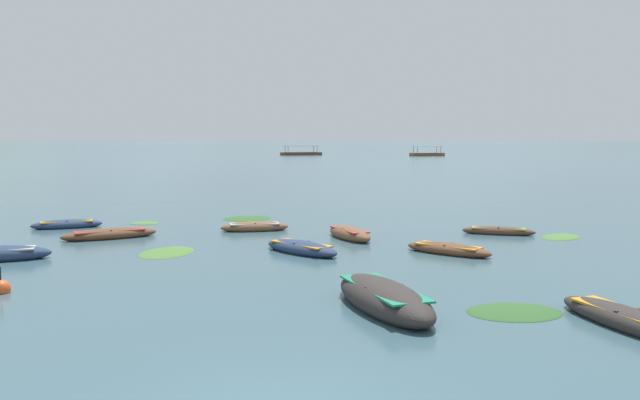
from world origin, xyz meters
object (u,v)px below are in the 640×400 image
at_px(rowboat_9, 67,225).
at_px(ferry_1, 301,153).
at_px(rowboat_2, 110,234).
at_px(rowboat_3, 349,234).
at_px(rowboat_1, 255,227).
at_px(ferry_0, 427,154).
at_px(rowboat_8, 627,320).
at_px(mooring_buoy, 1,289).
at_px(rowboat_4, 498,231).
at_px(rowboat_5, 301,248).
at_px(rowboat_0, 448,249).
at_px(rowboat_6, 384,298).

relative_size(rowboat_9, ferry_1, 0.31).
bearing_deg(rowboat_2, rowboat_3, -1.09).
height_order(rowboat_1, ferry_0, ferry_0).
relative_size(rowboat_2, rowboat_9, 1.20).
bearing_deg(rowboat_1, ferry_1, 90.15).
height_order(rowboat_8, mooring_buoy, mooring_buoy).
relative_size(rowboat_4, rowboat_5, 0.95).
bearing_deg(rowboat_2, ferry_0, 74.21).
bearing_deg(rowboat_9, rowboat_2, -46.57).
bearing_deg(mooring_buoy, rowboat_0, 23.38).
relative_size(rowboat_3, rowboat_4, 1.07).
height_order(rowboat_3, rowboat_6, rowboat_6).
relative_size(rowboat_4, rowboat_9, 0.97).
bearing_deg(mooring_buoy, rowboat_5, 36.84).
height_order(rowboat_8, ferry_1, ferry_1).
relative_size(rowboat_1, rowboat_2, 0.81).
bearing_deg(ferry_1, rowboat_2, -92.33).
bearing_deg(rowboat_6, rowboat_8, -16.75).
distance_m(rowboat_4, ferry_0, 126.36).
xyz_separation_m(rowboat_0, rowboat_3, (-3.33, 3.50, 0.04)).
relative_size(rowboat_5, ferry_0, 0.39).
height_order(rowboat_3, rowboat_4, rowboat_3).
distance_m(rowboat_0, rowboat_2, 13.71).
xyz_separation_m(rowboat_6, mooring_buoy, (-10.01, 1.75, -0.16)).
relative_size(rowboat_5, mooring_buoy, 3.86).
xyz_separation_m(rowboat_4, ferry_0, (19.23, 124.89, 0.31)).
bearing_deg(rowboat_3, ferry_1, 91.90).
distance_m(rowboat_3, ferry_1, 133.78).
relative_size(ferry_0, mooring_buoy, 9.94).
distance_m(rowboat_1, rowboat_9, 8.76).
distance_m(rowboat_0, rowboat_9, 17.50).
bearing_deg(rowboat_3, rowboat_8, -66.89).
distance_m(rowboat_1, rowboat_2, 6.15).
height_order(rowboat_6, ferry_0, ferry_0).
xyz_separation_m(rowboat_2, rowboat_4, (16.33, 0.88, -0.03)).
relative_size(rowboat_1, rowboat_5, 0.95).
height_order(rowboat_3, rowboat_9, rowboat_3).
height_order(rowboat_8, ferry_0, ferry_0).
relative_size(rowboat_6, rowboat_9, 1.43).
bearing_deg(rowboat_3, rowboat_4, 9.42).
height_order(rowboat_0, ferry_1, ferry_1).
distance_m(rowboat_0, rowboat_5, 5.25).
height_order(rowboat_1, rowboat_6, rowboat_6).
distance_m(ferry_0, mooring_buoy, 139.71).
relative_size(rowboat_5, rowboat_9, 1.02).
distance_m(rowboat_3, mooring_buoy, 13.43).
bearing_deg(rowboat_1, rowboat_5, -68.57).
distance_m(rowboat_2, rowboat_3, 9.88).
bearing_deg(ferry_1, rowboat_9, -93.67).
bearing_deg(rowboat_4, rowboat_3, -170.58).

